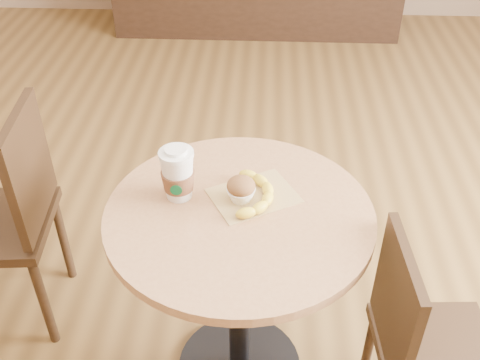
{
  "coord_description": "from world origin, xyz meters",
  "views": [
    {
      "loc": [
        0.09,
        -1.27,
        1.78
      ],
      "look_at": [
        0.03,
        -0.02,
        0.83
      ],
      "focal_mm": 42.0,
      "sensor_mm": 36.0,
      "label": 1
    }
  ],
  "objects": [
    {
      "name": "banana",
      "position": [
        0.08,
        0.0,
        0.77
      ],
      "size": [
        0.14,
        0.25,
        0.03
      ],
      "primitive_type": null,
      "rotation": [
        0.0,
        0.0,
        -0.09
      ],
      "color": "yellow",
      "rests_on": "kraft_bag"
    },
    {
      "name": "chair_right",
      "position": [
        0.56,
        -0.24,
        0.43
      ],
      "size": [
        0.37,
        0.37,
        0.79
      ],
      "rotation": [
        0.0,
        0.0,
        1.63
      ],
      "color": "black",
      "rests_on": "ground"
    },
    {
      "name": "kraft_bag",
      "position": [
        0.07,
        0.01,
        0.75
      ],
      "size": [
        0.3,
        0.27,
        0.0
      ],
      "primitive_type": "cube",
      "rotation": [
        0.0,
        0.0,
        0.5
      ],
      "color": "#A68650",
      "rests_on": "cafe_table"
    },
    {
      "name": "coffee_cup",
      "position": [
        -0.15,
        0.0,
        0.82
      ],
      "size": [
        0.1,
        0.1,
        0.17
      ],
      "rotation": [
        0.0,
        0.0,
        0.02
      ],
      "color": "silver",
      "rests_on": "cafe_table"
    },
    {
      "name": "cafe_table",
      "position": [
        0.03,
        -0.06,
        0.56
      ],
      "size": [
        0.77,
        0.77,
        0.75
      ],
      "color": "black",
      "rests_on": "ground"
    },
    {
      "name": "muffin",
      "position": [
        0.03,
        -0.01,
        0.79
      ],
      "size": [
        0.08,
        0.08,
        0.08
      ],
      "color": "white",
      "rests_on": "kraft_bag"
    },
    {
      "name": "chair_left",
      "position": [
        -0.8,
        0.19,
        0.49
      ],
      "size": [
        0.43,
        0.43,
        0.89
      ],
      "rotation": [
        0.0,
        0.0,
        -1.48
      ],
      "color": "black",
      "rests_on": "ground"
    }
  ]
}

